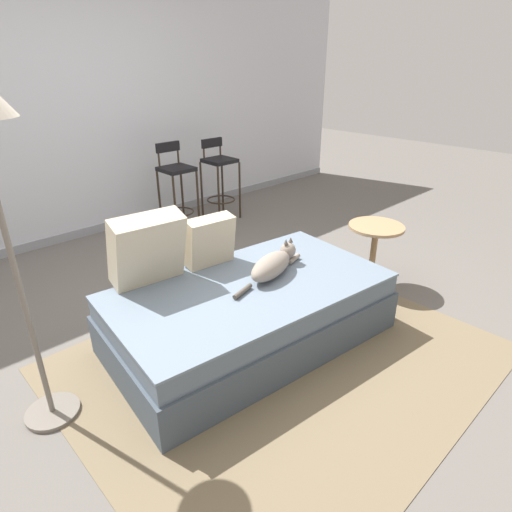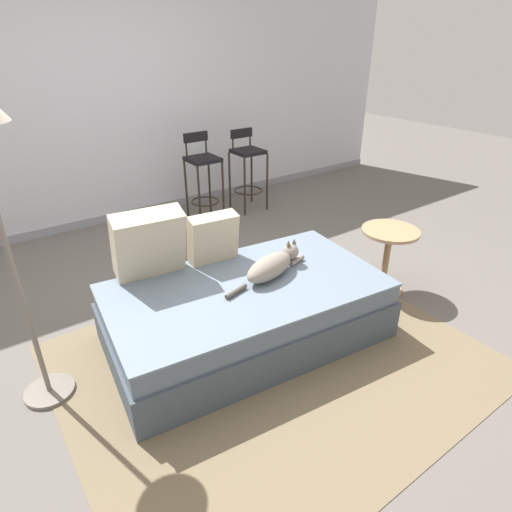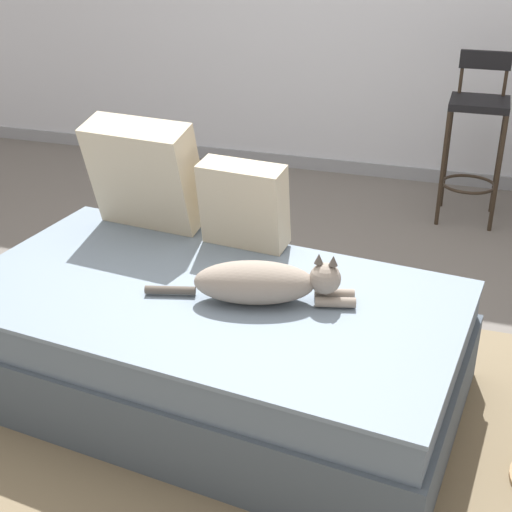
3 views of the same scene
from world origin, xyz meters
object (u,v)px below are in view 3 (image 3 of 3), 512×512
(couch, at_px, (209,341))
(throw_pillow_middle, at_px, (244,205))
(cat, at_px, (263,283))
(bar_stool_near_window, at_px, (476,127))
(throw_pillow_corner, at_px, (145,174))

(couch, height_order, throw_pillow_middle, throw_pillow_middle)
(throw_pillow_middle, height_order, cat, throw_pillow_middle)
(couch, xyz_separation_m, cat, (0.21, -0.00, 0.28))
(cat, bearing_deg, throw_pillow_middle, 116.91)
(couch, distance_m, throw_pillow_middle, 0.56)
(couch, relative_size, bar_stool_near_window, 2.02)
(couch, height_order, cat, cat)
(couch, bearing_deg, bar_stool_near_window, 67.85)
(cat, bearing_deg, bar_stool_near_window, 73.10)
(throw_pillow_corner, bearing_deg, couch, -45.54)
(cat, xyz_separation_m, bar_stool_near_window, (0.62, 2.05, 0.05))
(throw_pillow_corner, bearing_deg, throw_pillow_middle, -6.42)
(throw_pillow_middle, height_order, bar_stool_near_window, bar_stool_near_window)
(throw_pillow_corner, distance_m, throw_pillow_middle, 0.46)
(throw_pillow_middle, relative_size, bar_stool_near_window, 0.38)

